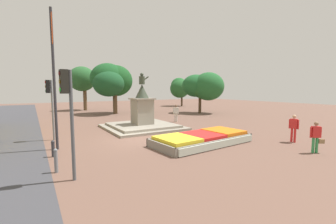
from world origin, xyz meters
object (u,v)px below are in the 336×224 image
(traffic_light_near_crossing, at_px, (68,104))
(pedestrian_with_handbag, at_px, (316,136))
(statue_monument, at_px, (142,118))
(pedestrian_crossing_plaza, at_px, (176,112))
(pedestrian_near_planter, at_px, (294,126))
(kerb_bollard_mid_a, at_px, (53,148))
(kerb_bollard_south, at_px, (56,160))
(traffic_light_mid_block, at_px, (50,98))
(flower_planter, at_px, (203,139))
(banner_pole, at_px, (54,76))

(traffic_light_near_crossing, relative_size, pedestrian_with_handbag, 2.42)
(statue_monument, xyz_separation_m, pedestrian_with_handbag, (4.40, -11.15, 0.08))
(traffic_light_near_crossing, xyz_separation_m, pedestrian_with_handbag, (11.06, -2.66, -1.80))
(traffic_light_near_crossing, xyz_separation_m, pedestrian_crossing_plaza, (10.99, 10.03, -1.71))
(pedestrian_near_planter, distance_m, kerb_bollard_mid_a, 13.40)
(pedestrian_near_planter, xyz_separation_m, pedestrian_crossing_plaza, (-1.40, 10.81, 0.01))
(kerb_bollard_south, bearing_deg, traffic_light_mid_block, 87.16)
(pedestrian_with_handbag, bearing_deg, traffic_light_near_crossing, 166.50)
(pedestrian_near_planter, bearing_deg, traffic_light_mid_block, 146.60)
(flower_planter, distance_m, traffic_light_near_crossing, 8.01)
(banner_pole, bearing_deg, pedestrian_crossing_plaza, 25.34)
(kerb_bollard_south, bearing_deg, banner_pole, 84.23)
(traffic_light_near_crossing, xyz_separation_m, banner_pole, (-0.00, 4.83, 1.19))
(pedestrian_near_planter, distance_m, pedestrian_crossing_plaza, 10.90)
(statue_monument, distance_m, traffic_light_near_crossing, 10.96)
(banner_pole, height_order, pedestrian_near_planter, banner_pole)
(traffic_light_near_crossing, distance_m, traffic_light_mid_block, 7.44)
(banner_pole, relative_size, pedestrian_crossing_plaza, 4.33)
(banner_pole, distance_m, pedestrian_near_planter, 13.91)
(pedestrian_near_planter, bearing_deg, flower_planter, 152.96)
(flower_planter, height_order, traffic_light_mid_block, traffic_light_mid_block)
(pedestrian_with_handbag, distance_m, pedestrian_crossing_plaza, 12.69)
(statue_monument, height_order, kerb_bollard_mid_a, statue_monument)
(traffic_light_mid_block, distance_m, pedestrian_near_planter, 15.01)
(flower_planter, distance_m, traffic_light_mid_block, 9.70)
(traffic_light_mid_block, relative_size, pedestrian_near_planter, 2.25)
(flower_planter, distance_m, kerb_bollard_south, 7.84)
(statue_monument, distance_m, pedestrian_near_planter, 10.90)
(traffic_light_mid_block, height_order, pedestrian_with_handbag, traffic_light_mid_block)
(pedestrian_near_planter, bearing_deg, banner_pole, 155.68)
(traffic_light_mid_block, height_order, banner_pole, banner_pole)
(flower_planter, relative_size, banner_pole, 0.85)
(traffic_light_near_crossing, distance_m, pedestrian_crossing_plaza, 14.98)
(traffic_light_near_crossing, height_order, kerb_bollard_south, traffic_light_near_crossing)
(pedestrian_with_handbag, bearing_deg, flower_planter, 129.41)
(banner_pole, bearing_deg, pedestrian_near_planter, -24.32)
(flower_planter, distance_m, pedestrian_near_planter, 5.61)
(traffic_light_mid_block, xyz_separation_m, banner_pole, (0.06, -2.61, 1.25))
(statue_monument, xyz_separation_m, traffic_light_near_crossing, (-6.66, -8.49, 1.89))
(banner_pole, relative_size, kerb_bollard_mid_a, 9.15)
(statue_monument, distance_m, banner_pole, 8.20)
(statue_monument, distance_m, kerb_bollard_mid_a, 8.60)
(traffic_light_mid_block, xyz_separation_m, pedestrian_with_handbag, (11.12, -10.09, -1.75))
(traffic_light_mid_block, xyz_separation_m, kerb_bollard_mid_a, (-0.24, -3.97, -2.21))
(pedestrian_near_planter, height_order, kerb_bollard_south, pedestrian_near_planter)
(statue_monument, bearing_deg, kerb_bollard_south, -133.75)
(traffic_light_near_crossing, bearing_deg, pedestrian_near_planter, -3.57)
(traffic_light_near_crossing, bearing_deg, banner_pole, 90.03)
(traffic_light_near_crossing, relative_size, traffic_light_mid_block, 1.02)
(traffic_light_mid_block, distance_m, pedestrian_crossing_plaza, 11.47)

